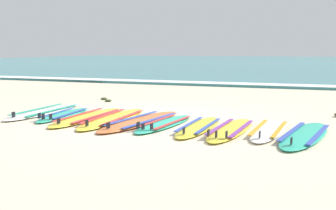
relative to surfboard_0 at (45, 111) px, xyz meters
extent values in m
plane|color=beige|center=(2.66, 0.02, -0.04)|extent=(80.00, 80.00, 0.00)
cube|color=teal|center=(2.66, 37.20, 0.01)|extent=(80.00, 60.00, 0.10)
cube|color=white|center=(2.66, 7.69, 0.02)|extent=(80.00, 0.97, 0.11)
ellipsoid|color=silver|center=(0.00, 0.00, 0.00)|extent=(0.73, 2.54, 0.07)
cube|color=teal|center=(-0.23, 0.01, 0.04)|extent=(0.16, 1.76, 0.01)
cube|color=teal|center=(0.23, -0.01, 0.04)|extent=(0.16, 1.76, 0.01)
cube|color=black|center=(-0.04, -0.98, 0.09)|extent=(0.02, 0.09, 0.11)
ellipsoid|color=#2DB793|center=(0.66, -0.24, 0.00)|extent=(0.54, 1.92, 0.07)
cube|color=#334CB2|center=(0.49, -0.25, 0.04)|extent=(0.11, 1.33, 0.01)
cube|color=#334CB2|center=(0.84, -0.24, 0.04)|extent=(0.11, 1.33, 0.01)
cube|color=black|center=(0.69, -0.98, 0.09)|extent=(0.02, 0.09, 0.11)
cube|color=black|center=(0.56, -0.93, 0.09)|extent=(0.02, 0.09, 0.11)
cube|color=black|center=(0.82, -0.92, 0.09)|extent=(0.02, 0.09, 0.11)
ellipsoid|color=yellow|center=(1.31, -0.31, 0.00)|extent=(0.77, 2.48, 0.07)
cube|color=#D13838|center=(1.09, -0.29, 0.04)|extent=(0.19, 1.72, 0.01)
cube|color=#D13838|center=(1.53, -0.32, 0.04)|extent=(0.19, 1.72, 0.01)
cube|color=black|center=(1.24, -1.26, 0.09)|extent=(0.02, 0.09, 0.11)
ellipsoid|color=yellow|center=(1.89, -0.29, 0.00)|extent=(0.71, 2.57, 0.07)
cube|color=#D13838|center=(1.66, -0.28, 0.04)|extent=(0.14, 1.79, 0.01)
cube|color=#D13838|center=(2.12, -0.30, 0.04)|extent=(0.14, 1.79, 0.01)
cube|color=black|center=(1.86, -1.29, 0.09)|extent=(0.01, 0.09, 0.11)
ellipsoid|color=orange|center=(2.54, -0.36, 0.00)|extent=(1.19, 2.66, 0.07)
cube|color=#334CB2|center=(2.32, -0.31, 0.04)|extent=(0.48, 1.79, 0.01)
cube|color=#334CB2|center=(2.77, -0.41, 0.04)|extent=(0.48, 1.79, 0.01)
cube|color=black|center=(2.33, -1.34, 0.09)|extent=(0.03, 0.09, 0.11)
ellipsoid|color=#2DB793|center=(3.08, -0.45, 0.00)|extent=(0.84, 2.07, 0.07)
cube|color=#D13838|center=(2.90, -0.42, 0.04)|extent=(0.31, 1.40, 0.01)
cube|color=#D13838|center=(3.25, -0.48, 0.04)|extent=(0.31, 1.40, 0.01)
cube|color=black|center=(2.94, -1.23, 0.09)|extent=(0.03, 0.09, 0.11)
cube|color=black|center=(2.81, -1.15, 0.09)|extent=(0.03, 0.09, 0.11)
cube|color=black|center=(3.09, -1.19, 0.09)|extent=(0.03, 0.09, 0.11)
ellipsoid|color=yellow|center=(3.77, -0.54, 0.00)|extent=(0.67, 2.10, 0.07)
cube|color=#334CB2|center=(3.59, -0.52, 0.04)|extent=(0.18, 1.45, 0.01)
cube|color=#334CB2|center=(3.96, -0.55, 0.04)|extent=(0.18, 1.45, 0.01)
cube|color=black|center=(3.71, -1.34, 0.09)|extent=(0.02, 0.09, 0.11)
ellipsoid|color=yellow|center=(4.37, -0.58, 0.00)|extent=(0.80, 2.23, 0.07)
cube|color=purple|center=(4.17, -0.56, 0.04)|extent=(0.26, 1.52, 0.01)
cube|color=purple|center=(4.56, -0.61, 0.04)|extent=(0.26, 1.52, 0.01)
cube|color=black|center=(4.27, -1.43, 0.09)|extent=(0.02, 0.09, 0.11)
cube|color=black|center=(4.13, -1.35, 0.09)|extent=(0.02, 0.09, 0.11)
cube|color=black|center=(4.42, -1.39, 0.09)|extent=(0.02, 0.09, 0.11)
ellipsoid|color=white|center=(5.01, -0.43, 0.00)|extent=(0.75, 2.08, 0.07)
cube|color=gold|center=(4.83, -0.41, 0.04)|extent=(0.24, 1.42, 0.01)
cube|color=gold|center=(5.20, -0.45, 0.04)|extent=(0.24, 1.42, 0.01)
cube|color=black|center=(4.92, -1.22, 0.09)|extent=(0.02, 0.09, 0.11)
ellipsoid|color=#2DB793|center=(5.61, -0.60, 0.00)|extent=(1.13, 2.44, 0.07)
cube|color=#334CB2|center=(5.40, -0.55, 0.04)|extent=(0.47, 1.63, 0.01)
cube|color=#334CB2|center=(5.82, -0.65, 0.04)|extent=(0.47, 1.63, 0.01)
cube|color=black|center=(5.39, -1.50, 0.09)|extent=(0.03, 0.09, 0.11)
ellipsoid|color=#384723|center=(0.53, 2.09, 0.00)|extent=(0.19, 0.15, 0.07)
ellipsoid|color=#384723|center=(0.22, 2.42, 0.00)|extent=(0.19, 0.15, 0.07)
camera|label=1|loc=(5.34, -7.04, 1.42)|focal=39.34mm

